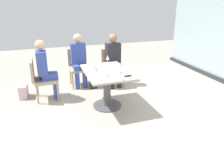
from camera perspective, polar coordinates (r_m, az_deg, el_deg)
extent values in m
plane|color=#A89E8E|center=(4.26, -1.29, -8.41)|extent=(12.00, 12.00, 0.00)
cube|color=#BCB29E|center=(3.98, -1.36, 0.69)|extent=(1.16, 0.81, 0.04)
cylinder|color=#4C4C51|center=(4.11, -1.32, -4.13)|extent=(0.14, 0.14, 0.69)
cylinder|color=#4C4C51|center=(4.26, -1.29, -8.27)|extent=(0.56, 0.56, 0.02)
cube|color=tan|center=(5.10, 0.44, 1.47)|extent=(0.46, 0.46, 0.06)
cube|color=tan|center=(5.26, -0.44, 4.75)|extent=(0.05, 0.46, 0.42)
cylinder|color=tan|center=(4.94, -1.01, -1.92)|extent=(0.04, 0.04, 0.39)
cylinder|color=tan|center=(5.07, 3.31, -1.40)|extent=(0.04, 0.04, 0.39)
cylinder|color=tan|center=(5.30, -2.31, -0.43)|extent=(0.04, 0.04, 0.39)
cylinder|color=tan|center=(5.42, 1.75, 0.02)|extent=(0.04, 0.04, 0.39)
cube|color=tan|center=(4.61, -17.23, -1.44)|extent=(0.46, 0.46, 0.06)
cube|color=tan|center=(4.54, -20.67, 1.07)|extent=(0.46, 0.05, 0.42)
cylinder|color=tan|center=(4.51, -14.32, -4.71)|extent=(0.04, 0.04, 0.39)
cylinder|color=tan|center=(4.88, -14.72, -2.87)|extent=(0.04, 0.04, 0.39)
cylinder|color=tan|center=(4.51, -19.40, -5.24)|extent=(0.04, 0.04, 0.39)
cylinder|color=tan|center=(4.88, -19.40, -3.37)|extent=(0.04, 0.04, 0.39)
cube|color=tan|center=(5.16, -8.77, 1.46)|extent=(0.46, 0.46, 0.06)
cube|color=tan|center=(5.34, -9.38, 4.69)|extent=(0.05, 0.46, 0.42)
cylinder|color=tan|center=(5.02, -10.48, -1.88)|extent=(0.04, 0.04, 0.39)
cylinder|color=tan|center=(5.09, -6.03, -1.39)|extent=(0.04, 0.04, 0.39)
cylinder|color=tan|center=(5.40, -11.11, -0.42)|extent=(0.04, 0.04, 0.39)
cylinder|color=tan|center=(5.46, -6.96, 0.03)|extent=(0.04, 0.04, 0.39)
cylinder|color=#28282D|center=(4.98, 0.11, -1.36)|extent=(0.11, 0.11, 0.45)
cube|color=#28282D|center=(4.98, -0.24, 2.03)|extent=(0.32, 0.13, 0.11)
cylinder|color=#28282D|center=(5.04, 2.05, -1.13)|extent=(0.11, 0.11, 0.45)
cube|color=#28282D|center=(5.03, 1.71, 2.22)|extent=(0.32, 0.13, 0.11)
cube|color=#28282D|center=(5.05, 0.27, 5.75)|extent=(0.20, 0.34, 0.48)
sphere|color=#936B4C|center=(4.97, 0.27, 9.78)|extent=(0.20, 0.20, 0.20)
cylinder|color=#384C9E|center=(4.60, -14.77, -3.86)|extent=(0.11, 0.11, 0.45)
cube|color=#384C9E|center=(4.49, -16.28, -0.71)|extent=(0.13, 0.32, 0.11)
cylinder|color=#384C9E|center=(4.76, -14.93, -3.05)|extent=(0.11, 0.11, 0.45)
cube|color=#384C9E|center=(4.66, -16.40, 0.01)|extent=(0.13, 0.32, 0.11)
cube|color=#384C9E|center=(4.49, -18.35, 3.03)|extent=(0.34, 0.20, 0.48)
sphere|color=#D8AD8C|center=(4.41, -18.84, 7.52)|extent=(0.20, 0.20, 0.20)
cylinder|color=#384C9E|center=(5.05, -9.31, -1.33)|extent=(0.11, 0.11, 0.45)
cube|color=#384C9E|center=(5.05, -9.66, 2.01)|extent=(0.32, 0.13, 0.11)
cylinder|color=#384C9E|center=(5.08, -7.31, -1.11)|extent=(0.11, 0.11, 0.45)
cube|color=#384C9E|center=(5.08, -7.66, 2.21)|extent=(0.32, 0.13, 0.11)
cube|color=#384C9E|center=(5.11, -9.09, 5.68)|extent=(0.20, 0.34, 0.48)
sphere|color=#D8AD8C|center=(5.04, -9.30, 9.66)|extent=(0.20, 0.20, 0.20)
cylinder|color=silver|center=(3.92, 2.13, 0.69)|extent=(0.06, 0.06, 0.00)
cylinder|color=silver|center=(3.91, 2.14, 1.32)|extent=(0.01, 0.01, 0.08)
cone|color=silver|center=(3.88, 2.15, 2.58)|extent=(0.07, 0.07, 0.09)
cylinder|color=silver|center=(3.54, 2.09, -1.40)|extent=(0.06, 0.06, 0.00)
cylinder|color=silver|center=(3.52, 2.10, -0.72)|extent=(0.01, 0.01, 0.08)
cone|color=silver|center=(3.49, 2.12, 0.67)|extent=(0.07, 0.07, 0.09)
cylinder|color=silver|center=(4.44, -1.14, 2.95)|extent=(0.06, 0.06, 0.00)
cylinder|color=silver|center=(4.43, -1.14, 3.51)|extent=(0.01, 0.01, 0.08)
cone|color=silver|center=(4.41, -1.15, 4.64)|extent=(0.07, 0.07, 0.09)
cylinder|color=silver|center=(3.76, -2.08, -0.16)|extent=(0.06, 0.06, 0.00)
cylinder|color=silver|center=(3.74, -2.09, 0.49)|extent=(0.01, 0.01, 0.08)
cone|color=silver|center=(3.71, -2.10, 1.80)|extent=(0.07, 0.07, 0.09)
cylinder|color=white|center=(4.01, -4.61, 1.71)|extent=(0.08, 0.08, 0.09)
cube|color=black|center=(3.72, 4.33, -0.38)|extent=(0.10, 0.16, 0.01)
cube|color=#232328|center=(5.13, -5.14, -1.83)|extent=(0.32, 0.20, 0.28)
cube|color=beige|center=(4.94, -22.69, -4.17)|extent=(0.31, 0.19, 0.28)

